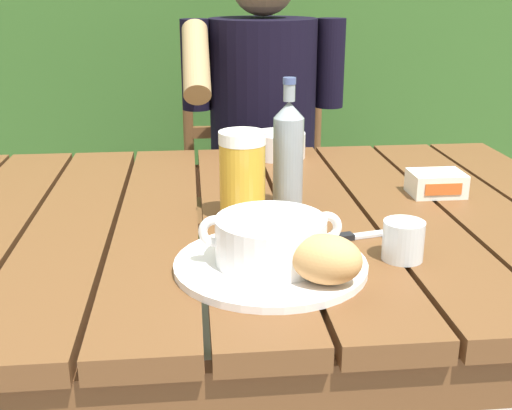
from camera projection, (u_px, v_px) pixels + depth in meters
dining_table at (241, 250)px, 1.27m from camera, size 1.41×1.00×0.72m
chair_near_diner at (257, 185)px, 2.22m from camera, size 0.49×0.46×1.01m
person_eating at (263, 125)px, 1.95m from camera, size 0.48×0.47×1.25m
serving_plate at (271, 265)px, 1.00m from camera, size 0.30×0.30×0.01m
soup_bowl at (271, 239)px, 0.99m from camera, size 0.22×0.17×0.08m
bread_roll at (326, 259)px, 0.92m from camera, size 0.13×0.11×0.07m
beer_glass at (244, 176)px, 1.18m from camera, size 0.09×0.09×0.17m
beer_bottle at (288, 154)px, 1.23m from camera, size 0.06×0.06×0.25m
water_glass_small at (403, 240)px, 1.03m from camera, size 0.07×0.07×0.06m
butter_tub at (436, 183)px, 1.34m from camera, size 0.11×0.08×0.05m
table_knife at (351, 236)px, 1.12m from camera, size 0.16×0.05×0.01m
diner_bowl at (279, 145)px, 1.63m from camera, size 0.13×0.13×0.06m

